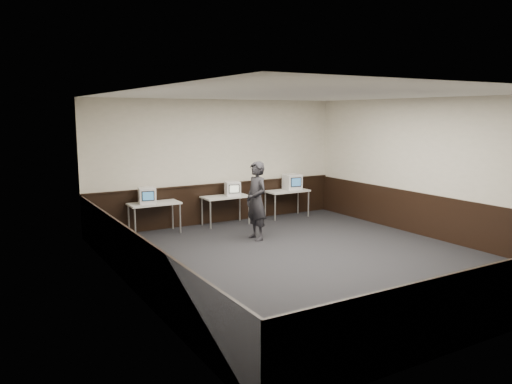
{
  "coord_description": "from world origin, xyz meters",
  "views": [
    {
      "loc": [
        -5.71,
        -7.65,
        2.86
      ],
      "look_at": [
        -0.27,
        1.6,
        1.15
      ],
      "focal_mm": 35.0,
      "sensor_mm": 36.0,
      "label": 1
    }
  ],
  "objects_px": {
    "emac_left": "(147,195)",
    "desk_left": "(154,206)",
    "desk_center": "(226,199)",
    "person": "(256,201)",
    "emac_center": "(233,189)",
    "emac_right": "(292,182)",
    "desk_right": "(287,193)"
  },
  "relations": [
    {
      "from": "emac_left",
      "to": "desk_left",
      "type": "bearing_deg",
      "value": 19.45
    },
    {
      "from": "desk_center",
      "to": "person",
      "type": "xyz_separation_m",
      "value": [
        -0.08,
        -1.7,
        0.21
      ]
    },
    {
      "from": "emac_center",
      "to": "emac_right",
      "type": "relative_size",
      "value": 0.92
    },
    {
      "from": "emac_left",
      "to": "emac_right",
      "type": "relative_size",
      "value": 0.93
    },
    {
      "from": "desk_left",
      "to": "desk_right",
      "type": "height_order",
      "value": "same"
    },
    {
      "from": "emac_center",
      "to": "emac_right",
      "type": "height_order",
      "value": "emac_right"
    },
    {
      "from": "desk_right",
      "to": "person",
      "type": "distance_m",
      "value": 2.62
    },
    {
      "from": "desk_center",
      "to": "emac_center",
      "type": "distance_m",
      "value": 0.32
    },
    {
      "from": "emac_left",
      "to": "emac_right",
      "type": "height_order",
      "value": "emac_right"
    },
    {
      "from": "person",
      "to": "emac_center",
      "type": "bearing_deg",
      "value": 168.66
    },
    {
      "from": "emac_right",
      "to": "person",
      "type": "distance_m",
      "value": 2.78
    },
    {
      "from": "emac_center",
      "to": "emac_right",
      "type": "distance_m",
      "value": 1.9
    },
    {
      "from": "desk_left",
      "to": "desk_center",
      "type": "bearing_deg",
      "value": 0.0
    },
    {
      "from": "emac_left",
      "to": "person",
      "type": "distance_m",
      "value": 2.6
    },
    {
      "from": "emac_right",
      "to": "desk_right",
      "type": "bearing_deg",
      "value": -163.61
    },
    {
      "from": "desk_right",
      "to": "desk_left",
      "type": "bearing_deg",
      "value": 180.0
    },
    {
      "from": "desk_left",
      "to": "emac_left",
      "type": "xyz_separation_m",
      "value": [
        -0.17,
        -0.02,
        0.26
      ]
    },
    {
      "from": "desk_center",
      "to": "desk_left",
      "type": "bearing_deg",
      "value": 180.0
    },
    {
      "from": "desk_right",
      "to": "emac_right",
      "type": "distance_m",
      "value": 0.35
    },
    {
      "from": "person",
      "to": "desk_left",
      "type": "bearing_deg",
      "value": -135.16
    },
    {
      "from": "emac_center",
      "to": "person",
      "type": "xyz_separation_m",
      "value": [
        -0.27,
        -1.67,
        -0.04
      ]
    },
    {
      "from": "emac_right",
      "to": "desk_center",
      "type": "bearing_deg",
      "value": -172.65
    },
    {
      "from": "desk_left",
      "to": "desk_right",
      "type": "bearing_deg",
      "value": 0.0
    },
    {
      "from": "emac_left",
      "to": "desk_right",
      "type": "bearing_deg",
      "value": 11.79
    },
    {
      "from": "desk_right",
      "to": "person",
      "type": "xyz_separation_m",
      "value": [
        -1.98,
        -1.7,
        0.21
      ]
    },
    {
      "from": "emac_left",
      "to": "person",
      "type": "height_order",
      "value": "person"
    },
    {
      "from": "emac_left",
      "to": "emac_center",
      "type": "relative_size",
      "value": 1.01
    },
    {
      "from": "desk_left",
      "to": "person",
      "type": "bearing_deg",
      "value": -43.06
    },
    {
      "from": "person",
      "to": "desk_right",
      "type": "bearing_deg",
      "value": 128.5
    },
    {
      "from": "desk_left",
      "to": "emac_left",
      "type": "height_order",
      "value": "emac_left"
    },
    {
      "from": "desk_left",
      "to": "person",
      "type": "xyz_separation_m",
      "value": [
        1.82,
        -1.7,
        0.21
      ]
    },
    {
      "from": "emac_right",
      "to": "emac_center",
      "type": "bearing_deg",
      "value": -171.75
    }
  ]
}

